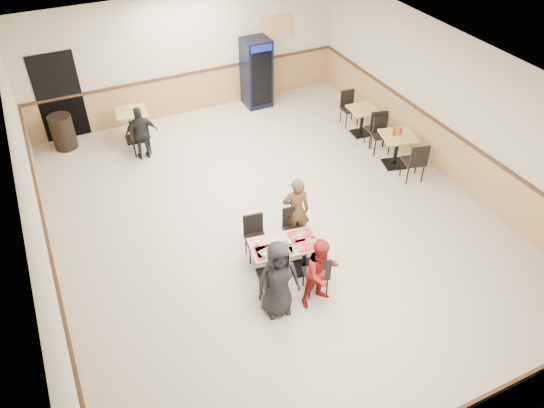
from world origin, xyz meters
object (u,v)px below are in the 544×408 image
diner_woman_left (278,279)px  back_table (133,121)px  pepsi_cooler (257,73)px  lone_diner (142,133)px  diner_man_opposite (296,211)px  diner_woman_right (321,272)px  main_table (287,253)px  side_table_far (362,117)px  side_table_near (397,145)px  trash_bin (63,132)px

diner_woman_left → back_table: (-0.75, 6.17, -0.20)m
pepsi_cooler → lone_diner: bearing=-159.0°
diner_man_opposite → pepsi_cooler: pepsi_cooler is taller
diner_man_opposite → back_table: 5.11m
diner_woman_left → lone_diner: size_ratio=1.13×
diner_woman_right → pepsi_cooler: bearing=69.2°
main_table → diner_woman_right: diner_woman_right is taller
side_table_far → lone_diner: bearing=166.1°
main_table → diner_man_opposite: diner_man_opposite is taller
diner_woman_right → side_table_near: size_ratio=1.50×
diner_woman_left → pepsi_cooler: pepsi_cooler is taller
diner_woman_left → diner_woman_right: bearing=-2.2°
lone_diner → side_table_near: (4.91, -2.68, -0.12)m
diner_woman_left → side_table_near: size_ratio=1.65×
diner_woman_right → diner_man_opposite: (0.32, 1.49, 0.04)m
side_table_near → back_table: (-4.91, 3.53, 0.00)m
lone_diner → side_table_far: (4.97, -1.23, -0.17)m
back_table → trash_bin: (-1.55, 0.35, -0.10)m
back_table → trash_bin: bearing=167.2°
main_table → side_table_far: size_ratio=1.94×
main_table → side_table_near: (3.64, 1.95, 0.05)m
side_table_near → pepsi_cooler: size_ratio=0.48×
diner_man_opposite → pepsi_cooler: 5.42m
lone_diner → back_table: 0.86m
diner_woman_right → back_table: bearing=98.0°
main_table → diner_man_opposite: size_ratio=0.97×
diner_woman_left → lone_diner: bearing=104.7°
back_table → main_table: bearing=-77.0°
diner_woman_right → diner_woman_left: bearing=166.1°
diner_man_opposite → side_table_near: (3.13, 1.26, -0.19)m
side_table_far → trash_bin: bearing=159.5°
lone_diner → diner_woman_left: bearing=100.5°
main_table → side_table_far: bearing=51.4°
trash_bin → side_table_near: bearing=-31.0°
main_table → back_table: bearing=111.9°
pepsi_cooler → main_table: bearing=-109.0°
main_table → diner_woman_left: (-0.51, -0.69, 0.26)m
diner_man_opposite → side_table_near: diner_man_opposite is taller
lone_diner → trash_bin: 1.97m
diner_woman_right → side_table_far: bearing=45.0°
lone_diner → trash_bin: (-1.55, 1.21, -0.22)m
diner_woman_left → back_table: 6.22m
diner_woman_right → pepsi_cooler: (1.88, 6.67, 0.24)m
diner_woman_left → trash_bin: bearing=116.1°
lone_diner → side_table_far: bearing=168.6°
diner_woman_left → diner_woman_right: diner_woman_left is taller
diner_woman_right → side_table_far: 5.47m
back_table → trash_bin: 1.59m
diner_woman_left → side_table_far: (4.22, 4.08, -0.25)m
diner_man_opposite → back_table: size_ratio=1.75×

